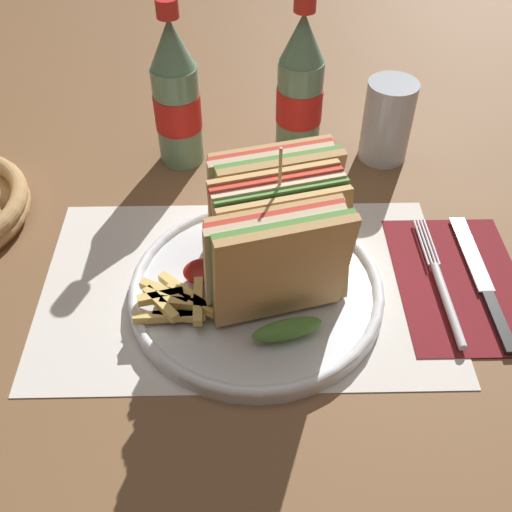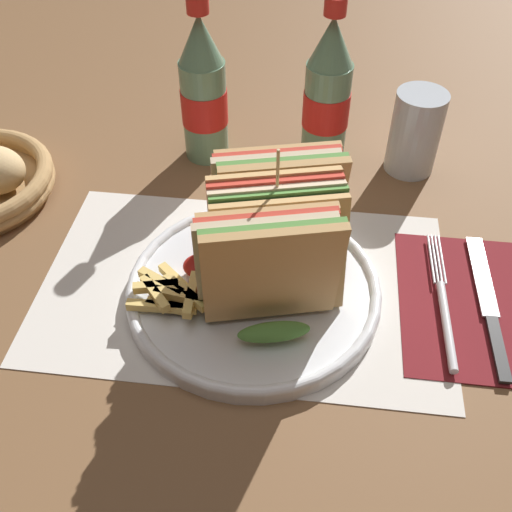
# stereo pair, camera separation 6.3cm
# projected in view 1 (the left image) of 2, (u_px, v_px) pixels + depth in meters

# --- Properties ---
(ground_plane) EXTENTS (4.00, 4.00, 0.00)m
(ground_plane) POSITION_uv_depth(u_px,v_px,m) (270.00, 303.00, 0.63)
(ground_plane) COLOR brown
(placemat) EXTENTS (0.44, 0.27, 0.00)m
(placemat) POSITION_uv_depth(u_px,v_px,m) (245.00, 285.00, 0.65)
(placemat) COLOR silver
(placemat) RESTS_ON ground_plane
(plate_main) EXTENTS (0.27, 0.27, 0.02)m
(plate_main) POSITION_uv_depth(u_px,v_px,m) (256.00, 289.00, 0.63)
(plate_main) COLOR white
(plate_main) RESTS_ON ground_plane
(club_sandwich) EXTENTS (0.14, 0.20, 0.17)m
(club_sandwich) POSITION_uv_depth(u_px,v_px,m) (277.00, 236.00, 0.59)
(club_sandwich) COLOR tan
(club_sandwich) RESTS_ON plate_main
(fries_pile) EXTENTS (0.08, 0.07, 0.02)m
(fries_pile) POSITION_uv_depth(u_px,v_px,m) (177.00, 302.00, 0.60)
(fries_pile) COLOR #E5C166
(fries_pile) RESTS_ON plate_main
(ketchup_blob) EXTENTS (0.04, 0.04, 0.01)m
(ketchup_blob) POSITION_uv_depth(u_px,v_px,m) (203.00, 271.00, 0.63)
(ketchup_blob) COLOR maroon
(ketchup_blob) RESTS_ON plate_main
(napkin) EXTENTS (0.14, 0.20, 0.00)m
(napkin) POSITION_uv_depth(u_px,v_px,m) (459.00, 281.00, 0.65)
(napkin) COLOR maroon
(napkin) RESTS_ON ground_plane
(fork) EXTENTS (0.02, 0.19, 0.01)m
(fork) POSITION_uv_depth(u_px,v_px,m) (443.00, 290.00, 0.64)
(fork) COLOR silver
(fork) RESTS_ON napkin
(knife) EXTENTS (0.02, 0.20, 0.00)m
(knife) POSITION_uv_depth(u_px,v_px,m) (482.00, 280.00, 0.65)
(knife) COLOR black
(knife) RESTS_ON napkin
(coke_bottle_near) EXTENTS (0.06, 0.06, 0.22)m
(coke_bottle_near) POSITION_uv_depth(u_px,v_px,m) (176.00, 97.00, 0.75)
(coke_bottle_near) COLOR slate
(coke_bottle_near) RESTS_ON ground_plane
(coke_bottle_far) EXTENTS (0.06, 0.06, 0.22)m
(coke_bottle_far) POSITION_uv_depth(u_px,v_px,m) (300.00, 91.00, 0.77)
(coke_bottle_far) COLOR slate
(coke_bottle_far) RESTS_ON ground_plane
(glass_near) EXTENTS (0.06, 0.06, 0.11)m
(glass_near) POSITION_uv_depth(u_px,v_px,m) (387.00, 121.00, 0.79)
(glass_near) COLOR silver
(glass_near) RESTS_ON ground_plane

